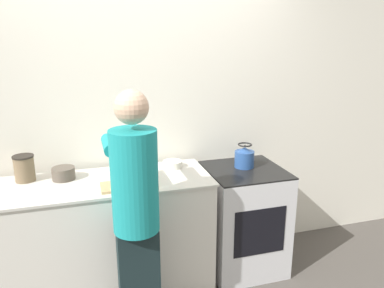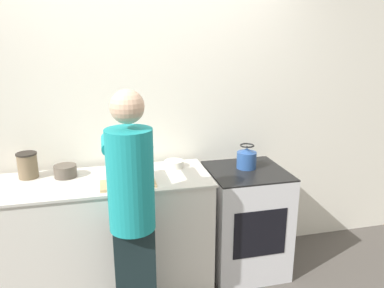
{
  "view_description": "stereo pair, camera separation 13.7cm",
  "coord_description": "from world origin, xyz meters",
  "px_view_note": "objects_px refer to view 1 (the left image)",
  "views": [
    {
      "loc": [
        -0.45,
        -2.3,
        1.92
      ],
      "look_at": [
        0.3,
        0.21,
        1.16
      ],
      "focal_mm": 35.0,
      "sensor_mm": 36.0,
      "label": 1
    },
    {
      "loc": [
        -0.32,
        -2.34,
        1.92
      ],
      "look_at": [
        0.3,
        0.21,
        1.16
      ],
      "focal_mm": 35.0,
      "sensor_mm": 36.0,
      "label": 2
    }
  ],
  "objects_px": {
    "person": "(136,208)",
    "knife": "(136,184)",
    "bowl_prep": "(63,173)",
    "oven": "(243,219)",
    "kettle": "(244,157)",
    "canister_jar": "(24,168)",
    "cutting_board": "(129,185)"
  },
  "relations": [
    {
      "from": "person",
      "to": "knife",
      "type": "bearing_deg",
      "value": 81.48
    },
    {
      "from": "knife",
      "to": "bowl_prep",
      "type": "relative_size",
      "value": 1.3
    },
    {
      "from": "oven",
      "to": "bowl_prep",
      "type": "distance_m",
      "value": 1.49
    },
    {
      "from": "oven",
      "to": "person",
      "type": "bearing_deg",
      "value": -152.8
    },
    {
      "from": "knife",
      "to": "kettle",
      "type": "relative_size",
      "value": 1.07
    },
    {
      "from": "kettle",
      "to": "bowl_prep",
      "type": "bearing_deg",
      "value": 177.65
    },
    {
      "from": "knife",
      "to": "kettle",
      "type": "xyz_separation_m",
      "value": [
        0.93,
        0.24,
        0.03
      ]
    },
    {
      "from": "kettle",
      "to": "canister_jar",
      "type": "relative_size",
      "value": 1.04
    },
    {
      "from": "oven",
      "to": "bowl_prep",
      "type": "relative_size",
      "value": 5.41
    },
    {
      "from": "kettle",
      "to": "canister_jar",
      "type": "bearing_deg",
      "value": 176.38
    },
    {
      "from": "oven",
      "to": "cutting_board",
      "type": "xyz_separation_m",
      "value": [
        -0.96,
        -0.16,
        0.48
      ]
    },
    {
      "from": "oven",
      "to": "cutting_board",
      "type": "distance_m",
      "value": 1.09
    },
    {
      "from": "oven",
      "to": "cutting_board",
      "type": "relative_size",
      "value": 2.3
    },
    {
      "from": "knife",
      "to": "bowl_prep",
      "type": "xyz_separation_m",
      "value": [
        -0.48,
        0.3,
        0.02
      ]
    },
    {
      "from": "person",
      "to": "bowl_prep",
      "type": "relative_size",
      "value": 9.98
    },
    {
      "from": "kettle",
      "to": "bowl_prep",
      "type": "distance_m",
      "value": 1.41
    },
    {
      "from": "knife",
      "to": "cutting_board",
      "type": "bearing_deg",
      "value": 148.73
    },
    {
      "from": "kettle",
      "to": "bowl_prep",
      "type": "xyz_separation_m",
      "value": [
        -1.41,
        0.06,
        -0.01
      ]
    },
    {
      "from": "cutting_board",
      "to": "canister_jar",
      "type": "relative_size",
      "value": 2.02
    },
    {
      "from": "person",
      "to": "cutting_board",
      "type": "height_order",
      "value": "person"
    },
    {
      "from": "knife",
      "to": "canister_jar",
      "type": "height_order",
      "value": "canister_jar"
    },
    {
      "from": "person",
      "to": "bowl_prep",
      "type": "xyz_separation_m",
      "value": [
        -0.43,
        0.61,
        0.06
      ]
    },
    {
      "from": "knife",
      "to": "bowl_prep",
      "type": "height_order",
      "value": "bowl_prep"
    },
    {
      "from": "canister_jar",
      "to": "bowl_prep",
      "type": "bearing_deg",
      "value": -10.32
    },
    {
      "from": "cutting_board",
      "to": "knife",
      "type": "bearing_deg",
      "value": -25.91
    },
    {
      "from": "cutting_board",
      "to": "knife",
      "type": "xyz_separation_m",
      "value": [
        0.04,
        -0.02,
        0.01
      ]
    },
    {
      "from": "oven",
      "to": "knife",
      "type": "distance_m",
      "value": 1.06
    },
    {
      "from": "cutting_board",
      "to": "kettle",
      "type": "distance_m",
      "value": 1.0
    },
    {
      "from": "person",
      "to": "knife",
      "type": "distance_m",
      "value": 0.32
    },
    {
      "from": "person",
      "to": "canister_jar",
      "type": "height_order",
      "value": "person"
    },
    {
      "from": "person",
      "to": "cutting_board",
      "type": "relative_size",
      "value": 4.26
    },
    {
      "from": "cutting_board",
      "to": "kettle",
      "type": "relative_size",
      "value": 1.94
    }
  ]
}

